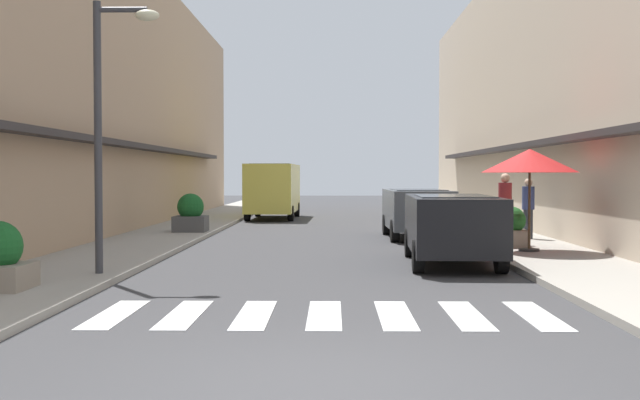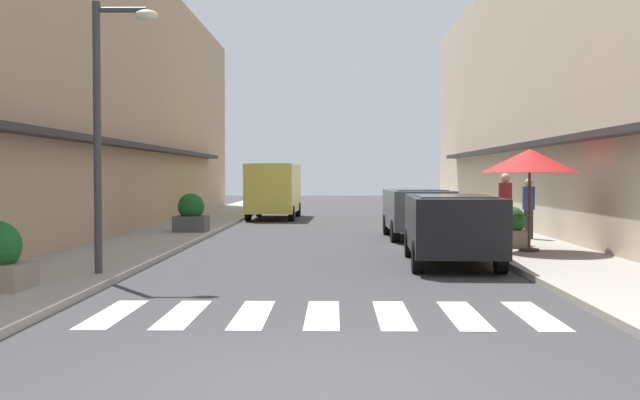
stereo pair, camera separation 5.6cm
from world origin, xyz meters
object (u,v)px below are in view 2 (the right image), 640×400
at_px(parked_car_mid, 417,208).
at_px(delivery_van, 274,186).
at_px(pedestrian_walking_far, 529,207).
at_px(planter_midblock, 512,228).
at_px(pedestrian_walking_near, 505,206).
at_px(cafe_umbrella, 530,161).
at_px(planter_far, 191,215).
at_px(parked_car_near, 451,221).
at_px(street_lamp, 108,106).

height_order(parked_car_mid, delivery_van, delivery_van).
bearing_deg(pedestrian_walking_far, parked_car_mid, -49.12).
xyz_separation_m(parked_car_mid, planter_midblock, (1.90, -4.00, -0.33)).
bearing_deg(pedestrian_walking_near, cafe_umbrella, -154.77).
bearing_deg(pedestrian_walking_far, delivery_van, -78.21).
bearing_deg(planter_midblock, parked_car_mid, 115.39).
xyz_separation_m(planter_midblock, pedestrian_walking_near, (0.03, 0.88, 0.50)).
height_order(delivery_van, planter_far, delivery_van).
bearing_deg(delivery_van, pedestrian_walking_far, -55.69).
distance_m(planter_midblock, pedestrian_walking_near, 1.01).
bearing_deg(planter_midblock, parked_car_near, -124.52).
bearing_deg(pedestrian_walking_far, cafe_umbrella, 53.73).
bearing_deg(parked_car_mid, pedestrian_walking_far, -26.59).
height_order(parked_car_mid, cafe_umbrella, cafe_umbrella).
relative_size(planter_far, pedestrian_walking_far, 0.71).
distance_m(street_lamp, pedestrian_walking_far, 12.44).
relative_size(parked_car_mid, planter_midblock, 4.23).
bearing_deg(parked_car_near, cafe_umbrella, 39.99).
xyz_separation_m(parked_car_near, planter_far, (-6.99, 7.85, -0.27)).
distance_m(parked_car_near, planter_midblock, 3.37).
bearing_deg(pedestrian_walking_near, street_lamp, 146.92).
height_order(street_lamp, cafe_umbrella, street_lamp).
height_order(parked_car_near, pedestrian_walking_near, pedestrian_walking_near).
bearing_deg(street_lamp, parked_car_mid, 54.74).
height_order(parked_car_near, planter_far, parked_car_near).
xyz_separation_m(cafe_umbrella, planter_far, (-9.05, 6.12, -1.56)).
distance_m(street_lamp, planter_midblock, 10.25).
bearing_deg(pedestrian_walking_near, planter_midblock, -160.61).
height_order(cafe_umbrella, planter_far, cafe_umbrella).
distance_m(street_lamp, cafe_umbrella, 9.62).
distance_m(delivery_van, street_lamp, 19.67).
bearing_deg(parked_car_mid, planter_far, 171.13).
bearing_deg(delivery_van, planter_midblock, -63.94).
bearing_deg(cafe_umbrella, planter_midblock, 99.15).
relative_size(cafe_umbrella, pedestrian_walking_far, 1.42).
distance_m(parked_car_near, pedestrian_walking_far, 6.05).
bearing_deg(delivery_van, street_lamp, -94.22).
xyz_separation_m(delivery_van, cafe_umbrella, (7.16, -15.33, 0.81)).
height_order(parked_car_near, planter_midblock, parked_car_near).
bearing_deg(delivery_van, pedestrian_walking_near, -62.39).
distance_m(parked_car_mid, delivery_van, 11.50).
bearing_deg(pedestrian_walking_near, parked_car_near, 173.18).
bearing_deg(pedestrian_walking_near, planter_far, 85.73).
height_order(planter_midblock, pedestrian_walking_near, pedestrian_walking_near).
distance_m(delivery_van, pedestrian_walking_near, 15.15).
height_order(parked_car_near, street_lamp, street_lamp).
xyz_separation_m(parked_car_near, street_lamp, (-6.54, -2.48, 2.22)).
distance_m(parked_car_mid, pedestrian_walking_far, 3.28).
xyz_separation_m(planter_midblock, planter_far, (-8.89, 5.09, 0.06)).
bearing_deg(pedestrian_walking_far, planter_midblock, 45.20).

